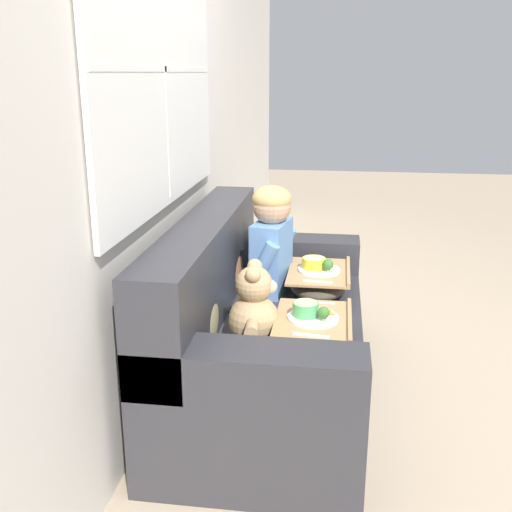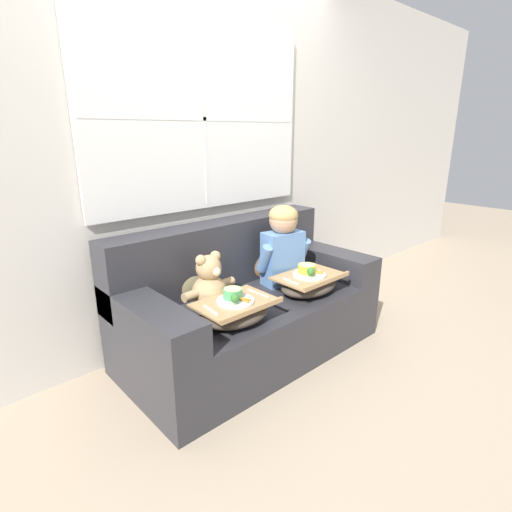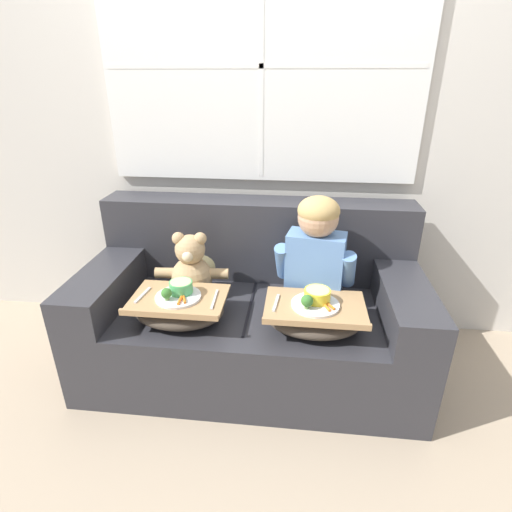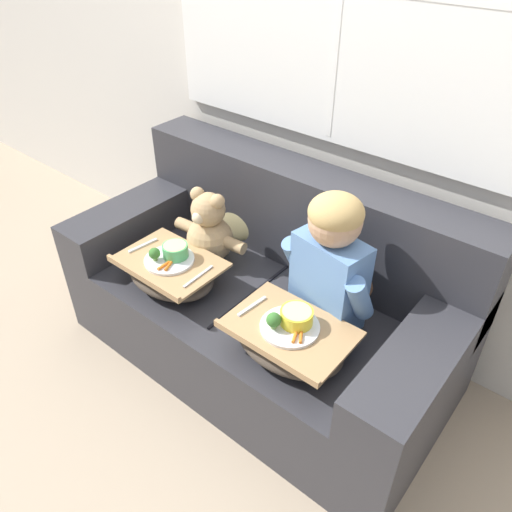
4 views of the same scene
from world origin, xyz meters
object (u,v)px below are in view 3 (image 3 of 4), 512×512
(couch, at_px, (253,310))
(child_figure, at_px, (316,247))
(lap_tray_child, at_px, (314,316))
(throw_pillow_behind_teddy, at_px, (201,252))
(throw_pillow_behind_child, at_px, (314,257))
(teddy_bear, at_px, (191,270))
(lap_tray_teddy, at_px, (179,308))

(couch, xyz_separation_m, child_figure, (0.31, -0.03, 0.40))
(lap_tray_child, bearing_deg, child_figure, 90.02)
(couch, height_order, child_figure, child_figure)
(throw_pillow_behind_teddy, distance_m, lap_tray_child, 0.78)
(couch, xyz_separation_m, throw_pillow_behind_child, (0.31, 0.18, 0.25))
(teddy_bear, height_order, lap_tray_teddy, teddy_bear)
(throw_pillow_behind_child, xyz_separation_m, teddy_bear, (-0.63, -0.21, -0.00))
(throw_pillow_behind_child, bearing_deg, child_figure, -90.05)
(teddy_bear, distance_m, lap_tray_child, 0.68)
(child_figure, xyz_separation_m, lap_tray_teddy, (-0.63, -0.24, -0.24))
(couch, bearing_deg, teddy_bear, -173.79)
(child_figure, distance_m, lap_tray_teddy, 0.71)
(couch, distance_m, teddy_bear, 0.40)
(teddy_bear, bearing_deg, lap_tray_teddy, -90.09)
(throw_pillow_behind_child, xyz_separation_m, lap_tray_child, (-0.00, -0.45, -0.08))
(couch, relative_size, lap_tray_teddy, 3.88)
(throw_pillow_behind_child, relative_size, lap_tray_child, 0.75)
(lap_tray_child, distance_m, lap_tray_teddy, 0.63)
(teddy_bear, bearing_deg, lap_tray_child, -20.94)
(throw_pillow_behind_teddy, relative_size, child_figure, 0.55)
(throw_pillow_behind_child, relative_size, lap_tray_teddy, 0.77)
(throw_pillow_behind_child, height_order, child_figure, child_figure)
(couch, distance_m, lap_tray_child, 0.45)
(couch, distance_m, throw_pillow_behind_teddy, 0.44)
(teddy_bear, bearing_deg, throw_pillow_behind_child, 18.85)
(throw_pillow_behind_teddy, distance_m, lap_tray_teddy, 0.46)
(lap_tray_child, bearing_deg, lap_tray_teddy, 179.99)
(lap_tray_child, bearing_deg, couch, 138.86)
(child_figure, distance_m, teddy_bear, 0.65)
(teddy_bear, distance_m, lap_tray_teddy, 0.25)
(throw_pillow_behind_child, bearing_deg, lap_tray_teddy, -144.12)
(lap_tray_teddy, bearing_deg, couch, 41.13)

